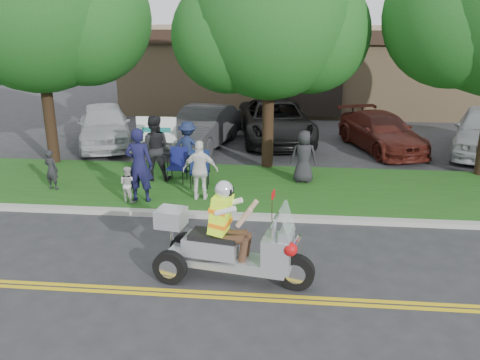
# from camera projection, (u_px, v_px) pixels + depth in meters

# --- Properties ---
(ground) EXTENTS (120.00, 120.00, 0.00)m
(ground) POSITION_uv_depth(u_px,v_px,m) (222.00, 281.00, 9.56)
(ground) COLOR #28282B
(ground) RESTS_ON ground
(centerline_near) EXTENTS (60.00, 0.10, 0.01)m
(centerline_near) POSITION_uv_depth(u_px,v_px,m) (218.00, 298.00, 9.01)
(centerline_near) COLOR gold
(centerline_near) RESTS_ON ground
(centerline_far) EXTENTS (60.00, 0.10, 0.01)m
(centerline_far) POSITION_uv_depth(u_px,v_px,m) (219.00, 293.00, 9.16)
(centerline_far) COLOR gold
(centerline_far) RESTS_ON ground
(curb) EXTENTS (60.00, 0.25, 0.12)m
(curb) POSITION_uv_depth(u_px,v_px,m) (239.00, 216.00, 12.42)
(curb) COLOR #A8A89E
(curb) RESTS_ON ground
(grass_verge) EXTENTS (60.00, 4.00, 0.10)m
(grass_verge) POSITION_uv_depth(u_px,v_px,m) (246.00, 187.00, 14.45)
(grass_verge) COLOR #1C4A13
(grass_verge) RESTS_ON ground
(commercial_building) EXTENTS (18.00, 8.20, 4.00)m
(commercial_building) POSITION_uv_depth(u_px,v_px,m) (307.00, 67.00, 26.63)
(commercial_building) COLOR #9E7F5B
(commercial_building) RESTS_ON ground
(tree_left) EXTENTS (6.62, 5.40, 7.78)m
(tree_left) POSITION_uv_depth(u_px,v_px,m) (39.00, 10.00, 15.25)
(tree_left) COLOR #332114
(tree_left) RESTS_ON ground
(tree_mid) EXTENTS (5.88, 4.80, 7.05)m
(tree_mid) POSITION_uv_depth(u_px,v_px,m) (272.00, 25.00, 14.91)
(tree_mid) COLOR #332114
(tree_mid) RESTS_ON ground
(business_sign) EXTENTS (1.25, 0.06, 1.75)m
(business_sign) POSITION_uv_depth(u_px,v_px,m) (157.00, 133.00, 15.66)
(business_sign) COLOR silver
(business_sign) RESTS_ON ground
(trike_scooter) EXTENTS (3.01, 1.22, 1.97)m
(trike_scooter) POSITION_uv_depth(u_px,v_px,m) (227.00, 246.00, 9.42)
(trike_scooter) COLOR black
(trike_scooter) RESTS_ON ground
(lawn_chair_a) EXTENTS (0.56, 0.58, 0.99)m
(lawn_chair_a) POSITION_uv_depth(u_px,v_px,m) (178.00, 162.00, 14.69)
(lawn_chair_a) COLOR black
(lawn_chair_a) RESTS_ON grass_verge
(lawn_chair_b) EXTENTS (0.57, 0.59, 1.01)m
(lawn_chair_b) POSITION_uv_depth(u_px,v_px,m) (200.00, 166.00, 14.27)
(lawn_chair_b) COLOR black
(lawn_chair_b) RESTS_ON grass_verge
(spectator_adult_left) EXTENTS (0.72, 0.48, 1.95)m
(spectator_adult_left) POSITION_uv_depth(u_px,v_px,m) (139.00, 165.00, 13.01)
(spectator_adult_left) COLOR #131436
(spectator_adult_left) RESTS_ON grass_verge
(spectator_adult_mid) EXTENTS (1.00, 0.82, 1.91)m
(spectator_adult_mid) POSITION_uv_depth(u_px,v_px,m) (154.00, 148.00, 14.69)
(spectator_adult_mid) COLOR black
(spectator_adult_mid) RESTS_ON grass_verge
(spectator_adult_right) EXTENTS (0.95, 0.44, 1.58)m
(spectator_adult_right) POSITION_uv_depth(u_px,v_px,m) (200.00, 170.00, 13.19)
(spectator_adult_right) COLOR white
(spectator_adult_right) RESTS_ON grass_verge
(spectator_chair_a) EXTENTS (1.11, 0.75, 1.59)m
(spectator_chair_a) POSITION_uv_depth(u_px,v_px,m) (188.00, 147.00, 15.39)
(spectator_chair_a) COLOR #192346
(spectator_chair_a) RESTS_ON grass_verge
(spectator_chair_b) EXTENTS (0.77, 0.52, 1.53)m
(spectator_chair_b) POSITION_uv_depth(u_px,v_px,m) (304.00, 156.00, 14.51)
(spectator_chair_b) COLOR black
(spectator_chair_b) RESTS_ON grass_verge
(child_left) EXTENTS (0.46, 0.36, 1.13)m
(child_left) POSITION_uv_depth(u_px,v_px,m) (51.00, 170.00, 13.99)
(child_left) COLOR black
(child_left) RESTS_ON grass_verge
(child_right) EXTENTS (0.57, 0.52, 0.95)m
(child_right) POSITION_uv_depth(u_px,v_px,m) (128.00, 184.00, 13.10)
(child_right) COLOR beige
(child_right) RESTS_ON grass_verge
(parked_car_far_left) EXTENTS (3.36, 4.94, 1.56)m
(parked_car_far_left) POSITION_uv_depth(u_px,v_px,m) (104.00, 125.00, 18.87)
(parked_car_far_left) COLOR #BABBC2
(parked_car_far_left) RESTS_ON ground
(parked_car_left) EXTENTS (2.45, 4.72, 1.48)m
(parked_car_left) POSITION_uv_depth(u_px,v_px,m) (203.00, 127.00, 18.72)
(parked_car_left) COLOR #333336
(parked_car_left) RESTS_ON ground
(parked_car_mid) EXTENTS (3.46, 5.91, 1.54)m
(parked_car_mid) POSITION_uv_depth(u_px,v_px,m) (275.00, 121.00, 19.61)
(parked_car_mid) COLOR black
(parked_car_mid) RESTS_ON ground
(parked_car_right) EXTENTS (3.20, 4.87, 1.31)m
(parked_car_right) POSITION_uv_depth(u_px,v_px,m) (382.00, 132.00, 18.35)
(parked_car_right) COLOR #491711
(parked_car_right) RESTS_ON ground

